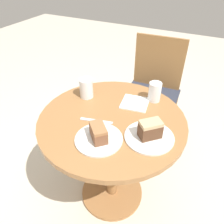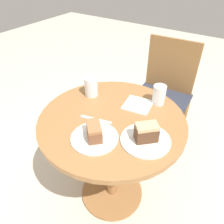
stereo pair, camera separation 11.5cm
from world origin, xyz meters
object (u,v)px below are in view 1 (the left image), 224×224
(plate_near, at_px, (99,139))
(cake_slice_far, at_px, (150,129))
(plate_far, at_px, (149,137))
(glass_lemonade, at_px, (86,89))
(chair, at_px, (152,91))
(cake_slice_near, at_px, (98,133))
(glass_water, at_px, (155,93))

(plate_near, distance_m, cake_slice_far, 0.25)
(plate_far, relative_size, glass_lemonade, 2.01)
(glass_lemonade, bearing_deg, chair, 68.67)
(chair, height_order, cake_slice_near, chair)
(glass_water, bearing_deg, cake_slice_far, -76.04)
(chair, distance_m, glass_lemonade, 0.73)
(glass_water, bearing_deg, cake_slice_near, -106.32)
(cake_slice_far, bearing_deg, plate_near, -150.02)
(cake_slice_far, xyz_separation_m, glass_water, (-0.08, 0.32, -0.00))
(glass_lemonade, relative_size, glass_water, 1.03)
(plate_far, height_order, cake_slice_near, cake_slice_near)
(chair, distance_m, glass_water, 0.58)
(plate_near, bearing_deg, cake_slice_near, 180.00)
(plate_near, relative_size, plate_far, 0.96)
(plate_near, bearing_deg, glass_lemonade, 129.93)
(cake_slice_near, relative_size, glass_water, 1.03)
(chair, bearing_deg, glass_lemonade, -114.14)
(glass_water, bearing_deg, plate_far, -76.04)
(chair, height_order, cake_slice_far, chair)
(plate_far, distance_m, cake_slice_near, 0.25)
(chair, relative_size, cake_slice_near, 7.35)
(cake_slice_far, relative_size, glass_lemonade, 1.00)
(chair, distance_m, plate_far, 0.87)
(cake_slice_near, height_order, glass_water, glass_water)
(plate_near, distance_m, cake_slice_near, 0.04)
(plate_far, distance_m, glass_lemonade, 0.50)
(plate_far, distance_m, glass_water, 0.34)
(plate_far, bearing_deg, plate_near, -150.02)
(cake_slice_near, relative_size, cake_slice_far, 1.01)
(plate_far, bearing_deg, glass_lemonade, 158.86)
(cake_slice_near, relative_size, glass_lemonade, 1.01)
(plate_far, xyz_separation_m, glass_water, (-0.08, 0.32, 0.05))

